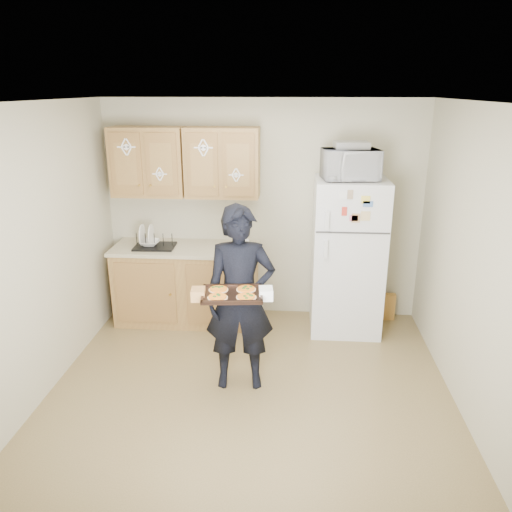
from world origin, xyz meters
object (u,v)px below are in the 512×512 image
(microwave, at_px, (350,165))
(dish_rack, at_px, (154,240))
(baking_tray, at_px, (232,295))
(person, at_px, (240,299))
(refrigerator, at_px, (347,256))

(microwave, distance_m, dish_rack, 2.28)
(baking_tray, xyz_separation_m, dish_rack, (-1.06, 1.53, -0.02))
(person, distance_m, microwave, 1.85)
(person, xyz_separation_m, dish_rack, (-1.10, 1.23, 0.15))
(dish_rack, bearing_deg, baking_tray, -55.14)
(person, relative_size, microwave, 3.01)
(microwave, bearing_deg, refrigerator, 48.11)
(baking_tray, bearing_deg, microwave, 48.61)
(microwave, bearing_deg, dish_rack, 169.31)
(refrigerator, relative_size, microwave, 3.04)
(refrigerator, height_order, person, refrigerator)
(person, xyz_separation_m, microwave, (1.01, 1.18, 1.01))
(refrigerator, distance_m, person, 1.61)
(baking_tray, bearing_deg, person, 77.77)
(refrigerator, xyz_separation_m, baking_tray, (-1.07, -1.52, 0.16))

